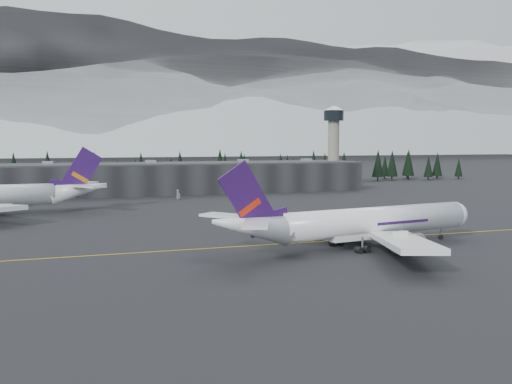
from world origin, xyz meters
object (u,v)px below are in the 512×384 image
object	(u,v)px
control_tower	(334,137)
gse_vehicle_a	(46,199)
terminal	(175,178)
jet_main	(354,223)
gse_vehicle_b	(179,198)

from	to	relation	value
control_tower	gse_vehicle_a	xyz separation A→B (m)	(-125.65, -20.05, -22.76)
terminal	gse_vehicle_a	xyz separation A→B (m)	(-50.65, -17.05, -5.65)
terminal	control_tower	distance (m)	76.98
control_tower	jet_main	world-z (taller)	control_tower
terminal	gse_vehicle_b	size ratio (longest dim) A/B	42.30
jet_main	gse_vehicle_a	size ratio (longest dim) A/B	13.04
terminal	gse_vehicle_a	bearing A→B (deg)	-161.40
control_tower	gse_vehicle_a	distance (m)	129.26
jet_main	gse_vehicle_a	world-z (taller)	jet_main
jet_main	gse_vehicle_b	size ratio (longest dim) A/B	16.11
gse_vehicle_a	jet_main	bearing A→B (deg)	-89.52
jet_main	gse_vehicle_b	xyz separation A→B (m)	(-14.24, 107.34, -4.43)
terminal	jet_main	world-z (taller)	jet_main
control_tower	jet_main	distance (m)	155.08
gse_vehicle_a	gse_vehicle_b	world-z (taller)	gse_vehicle_a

